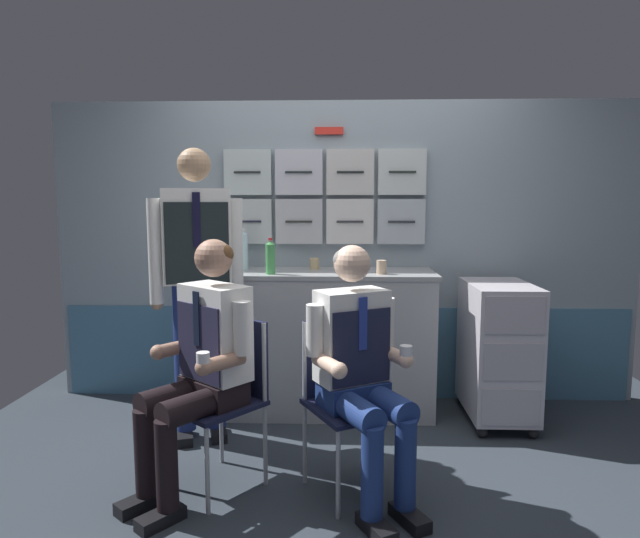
% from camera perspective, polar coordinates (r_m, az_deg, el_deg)
% --- Properties ---
extents(ground, '(4.80, 4.80, 0.04)m').
position_cam_1_polar(ground, '(2.97, 2.69, -22.53)').
color(ground, '#2D353E').
extents(galley_bulkhead, '(4.20, 0.14, 2.15)m').
position_cam_1_polar(galley_bulkhead, '(3.97, 2.42, 1.61)').
color(galley_bulkhead, '#8E9EA8').
rests_on(galley_bulkhead, ground).
extents(galley_counter, '(1.61, 0.53, 0.98)m').
position_cam_1_polar(galley_counter, '(3.80, -0.41, -7.54)').
color(galley_counter, '#A9ADB0').
rests_on(galley_counter, ground).
extents(service_trolley, '(0.40, 0.65, 0.92)m').
position_cam_1_polar(service_trolley, '(3.79, 18.05, -7.86)').
color(service_trolley, black).
rests_on(service_trolley, ground).
extents(folding_chair_left, '(0.56, 0.56, 0.85)m').
position_cam_1_polar(folding_chair_left, '(2.90, -9.51, -11.59)').
color(folding_chair_left, '#A8AAAF').
rests_on(folding_chair_left, ground).
extents(crew_member_left, '(0.63, 0.66, 1.26)m').
position_cam_1_polar(crew_member_left, '(2.75, -12.22, -8.87)').
color(crew_member_left, black).
rests_on(crew_member_left, ground).
extents(folding_chair_right, '(0.54, 0.54, 0.85)m').
position_cam_1_polar(folding_chair_right, '(2.83, 2.49, -11.94)').
color(folding_chair_right, '#A8AAAF').
rests_on(folding_chair_right, ground).
extents(crew_member_right, '(0.57, 0.66, 1.24)m').
position_cam_1_polar(crew_member_right, '(2.65, 4.25, -9.77)').
color(crew_member_right, black).
rests_on(crew_member_right, ground).
extents(crew_member_standing, '(0.53, 0.35, 1.75)m').
position_cam_1_polar(crew_member_standing, '(3.33, -12.72, 0.27)').
color(crew_member_standing, black).
rests_on(crew_member_standing, ground).
extents(water_bottle_blue_cap, '(0.07, 0.07, 0.29)m').
position_cam_1_polar(water_bottle_blue_cap, '(3.82, -8.03, 1.97)').
color(water_bottle_blue_cap, silver).
rests_on(water_bottle_blue_cap, galley_counter).
extents(water_bottle_tall, '(0.06, 0.06, 0.24)m').
position_cam_1_polar(water_bottle_tall, '(3.56, -5.19, 1.24)').
color(water_bottle_tall, '#459A51').
rests_on(water_bottle_tall, galley_counter).
extents(espresso_cup_small, '(0.06, 0.06, 0.09)m').
position_cam_1_polar(espresso_cup_small, '(3.58, 6.43, 0.24)').
color(espresso_cup_small, tan).
rests_on(espresso_cup_small, galley_counter).
extents(paper_cup_tan, '(0.07, 0.07, 0.08)m').
position_cam_1_polar(paper_cup_tan, '(3.81, -0.58, 0.59)').
color(paper_cup_tan, tan).
rests_on(paper_cup_tan, galley_counter).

